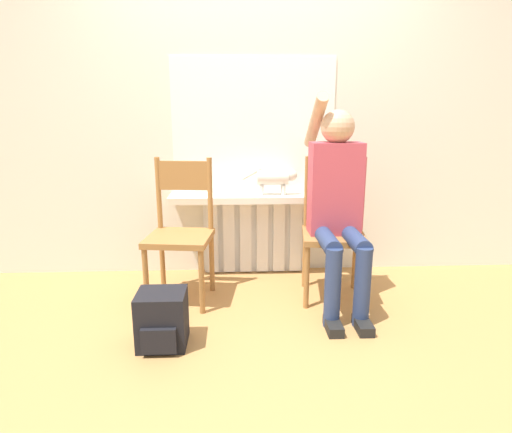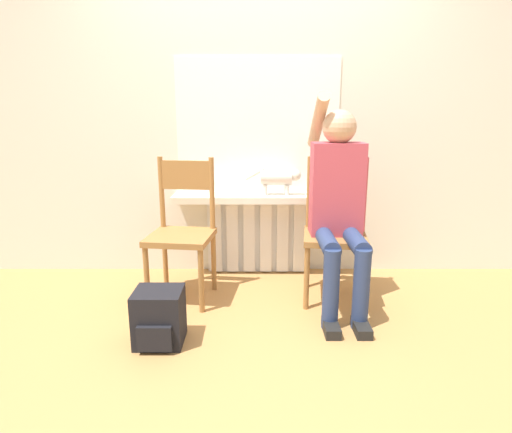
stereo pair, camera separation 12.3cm
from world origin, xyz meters
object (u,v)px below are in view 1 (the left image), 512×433
Objects in this scene: backpack at (162,319)px; cat at (276,178)px; chair_left at (181,230)px; chair_right at (333,228)px; person at (338,198)px.

cat is at bearing 55.19° from backpack.
cat is 1.38× the size of backpack.
chair_left is 1.05m from chair_right.
cat is at bearing 37.78° from chair_left.
chair_right is 0.69× the size of person.
person is 4.49× the size of backpack.
chair_right is at bearing -47.71° from cat.
cat is at bearing 124.91° from person.
person is at bearing -85.35° from chair_right.
person reaches higher than backpack.
person is at bearing -55.09° from cat.
person reaches higher than chair_left.
cat is (-0.36, 0.52, 0.06)m from person.
person reaches higher than chair_right.
chair_left is at bearing -172.85° from chair_right.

